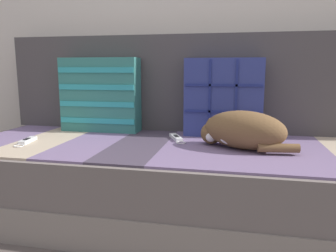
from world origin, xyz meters
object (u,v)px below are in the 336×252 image
Objects in this scene: couch at (167,179)px; game_remote_near at (27,141)px; throw_pillow_striped at (101,95)px; game_remote_far at (176,138)px; throw_pillow_quilted at (223,98)px; sleeping_cat at (241,131)px.

couch is 0.74m from game_remote_near.
throw_pillow_striped is (-0.46, 0.24, 0.41)m from couch.
game_remote_far is at bearing -17.37° from throw_pillow_striped.
game_remote_near is at bearing -162.32° from game_remote_far.
game_remote_near is (-0.24, -0.39, -0.21)m from throw_pillow_striped.
game_remote_near is at bearing -158.20° from throw_pillow_quilted.
game_remote_far is (-0.24, -0.15, -0.21)m from throw_pillow_quilted.
game_remote_near is at bearing -174.71° from sleeping_cat.
game_remote_far is at bearing 158.05° from sleeping_cat.
throw_pillow_striped is at bearing -179.96° from throw_pillow_quilted.
throw_pillow_quilted is 0.72m from throw_pillow_striped.
couch is 0.54m from throw_pillow_quilted.
game_remote_far is at bearing 17.68° from game_remote_near.
couch is at bearing -138.12° from throw_pillow_quilted.
sleeping_cat is 0.37m from game_remote_far.
game_remote_far is (0.03, 0.09, 0.20)m from couch.
game_remote_far is (0.49, -0.15, -0.21)m from throw_pillow_striped.
game_remote_near is at bearing -121.98° from throw_pillow_striped.
sleeping_cat is at bearing -7.37° from couch.
game_remote_far is at bearing -146.89° from throw_pillow_quilted.
throw_pillow_quilted is at bearing 108.77° from sleeping_cat.
sleeping_cat is (0.82, -0.29, -0.13)m from throw_pillow_striped.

